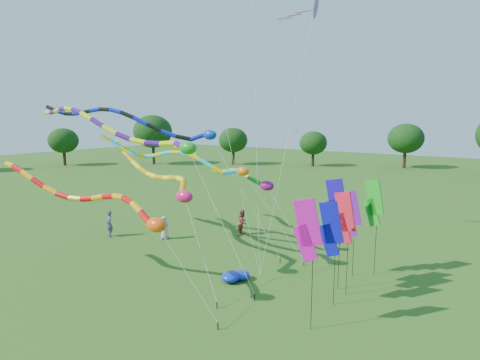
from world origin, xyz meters
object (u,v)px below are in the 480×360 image
Objects in this scene: tube_kite_orange at (152,170)px; person_b at (109,224)px; tube_kite_red at (99,201)px; blue_nylon_heap at (241,277)px; person_c at (243,222)px; person_a at (164,228)px.

tube_kite_orange is 7.95× the size of person_b.
person_b is at bearing 138.45° from tube_kite_red.
person_b is (-11.83, 1.09, 0.68)m from blue_nylon_heap.
person_c is (-4.57, 6.75, 0.65)m from blue_nylon_heap.
tube_kite_red is 8.92m from person_a.
person_b reaches higher than person_c.
person_c is at bearing 24.50° from person_a.
tube_kite_red is at bearing -86.18° from person_a.
tube_kite_orange is 8.15m from blue_nylon_heap.
person_a reaches higher than blue_nylon_heap.
tube_kite_red is at bearing 165.17° from person_c.
tube_kite_red is 8.35× the size of person_a.
person_b reaches higher than blue_nylon_heap.
tube_kite_orange reaches higher than person_b.
tube_kite_red is 0.91× the size of tube_kite_orange.
person_a is 0.86× the size of person_b.
person_b is (-5.30, 0.80, -4.19)m from tube_kite_orange.
tube_kite_orange reaches higher than blue_nylon_heap.
person_a is 3.93m from person_b.
person_a is (-1.79, 2.58, -4.32)m from tube_kite_orange.
person_a is at bearing 160.97° from blue_nylon_heap.
person_c is (1.96, 6.45, -4.21)m from tube_kite_orange.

